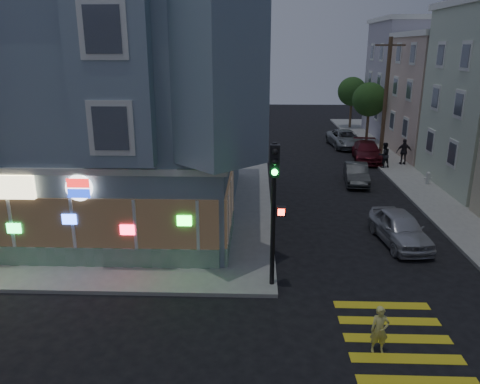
# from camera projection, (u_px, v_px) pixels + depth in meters

# --- Properties ---
(ground) EXTENTS (120.00, 120.00, 0.00)m
(ground) POSITION_uv_depth(u_px,v_px,m) (184.00, 329.00, 14.55)
(ground) COLOR black
(ground) RESTS_ON ground
(sidewalk_nw) EXTENTS (33.00, 42.00, 0.15)m
(sidewalk_nw) POSITION_uv_depth(u_px,v_px,m) (58.00, 157.00, 36.94)
(sidewalk_nw) COLOR gray
(sidewalk_nw) RESTS_ON ground
(corner_building) EXTENTS (14.60, 14.60, 11.40)m
(corner_building) POSITION_uv_depth(u_px,v_px,m) (94.00, 101.00, 23.52)
(corner_building) COLOR gray
(corner_building) RESTS_ON sidewalk_nw
(row_house_c) EXTENTS (12.00, 8.60, 9.00)m
(row_house_c) POSITION_uv_depth(u_px,v_px,m) (479.00, 98.00, 36.36)
(row_house_c) COLOR beige
(row_house_c) RESTS_ON sidewalk_ne
(row_house_d) EXTENTS (12.00, 8.60, 10.50)m
(row_house_d) POSITION_uv_depth(u_px,v_px,m) (438.00, 80.00, 44.72)
(row_house_d) COLOR #9C94A3
(row_house_d) RESTS_ON sidewalk_ne
(utility_pole) EXTENTS (2.20, 0.30, 9.00)m
(utility_pole) POSITION_uv_depth(u_px,v_px,m) (386.00, 97.00, 35.62)
(utility_pole) COLOR #4C3826
(utility_pole) RESTS_ON sidewalk_ne
(street_tree_near) EXTENTS (3.00, 3.00, 5.30)m
(street_tree_near) POSITION_uv_depth(u_px,v_px,m) (369.00, 100.00, 41.59)
(street_tree_near) COLOR #4C3826
(street_tree_near) RESTS_ON sidewalk_ne
(street_tree_far) EXTENTS (3.00, 3.00, 5.30)m
(street_tree_far) POSITION_uv_depth(u_px,v_px,m) (352.00, 92.00, 49.23)
(street_tree_far) COLOR #4C3826
(street_tree_far) RESTS_ON sidewalk_ne
(running_child) EXTENTS (0.53, 0.35, 1.43)m
(running_child) POSITION_uv_depth(u_px,v_px,m) (380.00, 330.00, 13.29)
(running_child) COLOR #D7D26E
(running_child) RESTS_ON ground
(pedestrian_a) EXTENTS (1.04, 0.92, 1.80)m
(pedestrian_a) POSITION_uv_depth(u_px,v_px,m) (384.00, 155.00, 33.34)
(pedestrian_a) COLOR black
(pedestrian_a) RESTS_ON sidewalk_ne
(pedestrian_b) EXTENTS (1.10, 0.47, 1.87)m
(pedestrian_b) POSITION_uv_depth(u_px,v_px,m) (404.00, 152.00, 34.21)
(pedestrian_b) COLOR black
(pedestrian_b) RESTS_ON sidewalk_ne
(parked_car_a) EXTENTS (2.18, 4.44, 1.46)m
(parked_car_a) POSITION_uv_depth(u_px,v_px,m) (400.00, 228.00, 20.74)
(parked_car_a) COLOR #B6B7BE
(parked_car_a) RESTS_ON ground
(parked_car_b) EXTENTS (1.77, 4.06, 1.30)m
(parked_car_b) POSITION_uv_depth(u_px,v_px,m) (356.00, 174.00, 29.92)
(parked_car_b) COLOR #323436
(parked_car_b) RESTS_ON ground
(parked_car_c) EXTENTS (2.56, 5.18, 1.45)m
(parked_car_c) POSITION_uv_depth(u_px,v_px,m) (367.00, 152.00, 35.94)
(parked_car_c) COLOR #55131C
(parked_car_c) RESTS_ON ground
(parked_car_d) EXTENTS (2.91, 5.46, 1.46)m
(parked_car_d) POSITION_uv_depth(u_px,v_px,m) (345.00, 139.00, 40.92)
(parked_car_d) COLOR gray
(parked_car_d) RESTS_ON ground
(traffic_signal) EXTENTS (0.60, 0.59, 5.23)m
(traffic_signal) POSITION_uv_depth(u_px,v_px,m) (274.00, 192.00, 15.90)
(traffic_signal) COLOR black
(traffic_signal) RESTS_ON sidewalk_nw
(fire_hydrant) EXTENTS (0.46, 0.26, 0.79)m
(fire_hydrant) POSITION_uv_depth(u_px,v_px,m) (428.00, 177.00, 29.39)
(fire_hydrant) COLOR silver
(fire_hydrant) RESTS_ON sidewalk_ne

